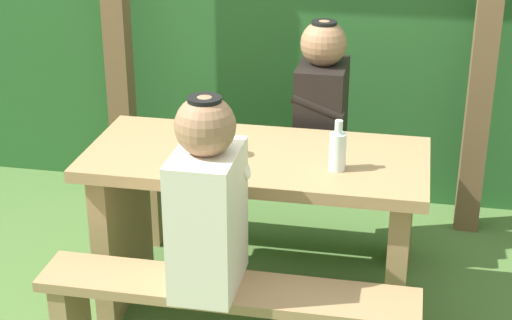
# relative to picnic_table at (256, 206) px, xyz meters

# --- Properties ---
(ground_plane) EXTENTS (12.00, 12.00, 0.00)m
(ground_plane) POSITION_rel_picnic_table_xyz_m (0.00, 0.00, -0.51)
(ground_plane) COLOR #4B6E34
(pergola_post_left) EXTENTS (0.12, 0.12, 2.07)m
(pergola_post_left) POSITION_rel_picnic_table_xyz_m (-0.94, 0.98, 0.52)
(pergola_post_left) COLOR brown
(pergola_post_left) RESTS_ON ground_plane
(pergola_post_right) EXTENTS (0.12, 0.12, 2.07)m
(pergola_post_right) POSITION_rel_picnic_table_xyz_m (0.94, 0.98, 0.52)
(pergola_post_right) COLOR brown
(pergola_post_right) RESTS_ON ground_plane
(picnic_table) EXTENTS (1.40, 0.64, 0.75)m
(picnic_table) POSITION_rel_picnic_table_xyz_m (0.00, 0.00, 0.00)
(picnic_table) COLOR #9E7A51
(picnic_table) RESTS_ON ground_plane
(bench_near) EXTENTS (1.40, 0.24, 0.46)m
(bench_near) POSITION_rel_picnic_table_xyz_m (0.00, -0.55, -0.18)
(bench_near) COLOR #9E7A51
(bench_near) RESTS_ON ground_plane
(bench_far) EXTENTS (1.40, 0.24, 0.46)m
(bench_far) POSITION_rel_picnic_table_xyz_m (0.00, 0.55, -0.18)
(bench_far) COLOR #9E7A51
(bench_far) RESTS_ON ground_plane
(person_white_shirt) EXTENTS (0.25, 0.35, 0.72)m
(person_white_shirt) POSITION_rel_picnic_table_xyz_m (-0.06, -0.55, 0.28)
(person_white_shirt) COLOR silver
(person_white_shirt) RESTS_ON bench_near
(person_black_coat) EXTENTS (0.25, 0.35, 0.72)m
(person_black_coat) POSITION_rel_picnic_table_xyz_m (0.20, 0.55, 0.28)
(person_black_coat) COLOR black
(person_black_coat) RESTS_ON bench_far
(drinking_glass) EXTENTS (0.07, 0.07, 0.08)m
(drinking_glass) POSITION_rel_picnic_table_xyz_m (-0.11, -0.04, 0.28)
(drinking_glass) COLOR silver
(drinking_glass) RESTS_ON picnic_table
(bottle_left) EXTENTS (0.07, 0.07, 0.20)m
(bottle_left) POSITION_rel_picnic_table_xyz_m (0.34, -0.09, 0.32)
(bottle_left) COLOR silver
(bottle_left) RESTS_ON picnic_table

